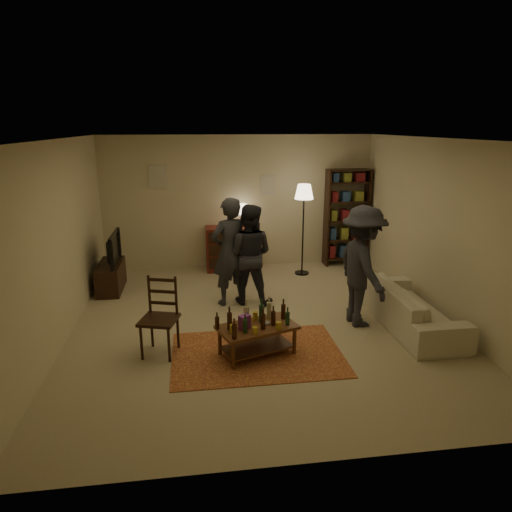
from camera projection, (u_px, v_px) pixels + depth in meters
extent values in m
plane|color=#C6B793|center=(260.00, 323.00, 6.89)|extent=(6.00, 6.00, 0.00)
plane|color=beige|center=(239.00, 202.00, 9.37)|extent=(5.50, 0.00, 5.50)
plane|color=beige|center=(59.00, 243.00, 6.15)|extent=(0.00, 6.00, 6.00)
plane|color=beige|center=(440.00, 230.00, 6.88)|extent=(0.00, 6.00, 6.00)
plane|color=beige|center=(315.00, 323.00, 3.66)|extent=(5.50, 0.00, 5.50)
plane|color=white|center=(260.00, 139.00, 6.14)|extent=(6.00, 6.00, 0.00)
cube|color=beige|center=(158.00, 177.00, 8.99)|extent=(0.35, 0.03, 0.45)
cube|color=beige|center=(268.00, 185.00, 9.34)|extent=(0.30, 0.03, 0.40)
cube|color=maroon|center=(257.00, 354.00, 5.95)|extent=(2.20, 1.50, 0.01)
cube|color=brown|center=(257.00, 327.00, 5.85)|extent=(1.11, 0.84, 0.04)
cube|color=brown|center=(257.00, 347.00, 5.92)|extent=(0.99, 0.71, 0.02)
cylinder|color=brown|center=(233.00, 356.00, 5.53)|extent=(0.05, 0.05, 0.37)
cylinder|color=brown|center=(294.00, 341.00, 5.91)|extent=(0.05, 0.05, 0.37)
cylinder|color=brown|center=(220.00, 342.00, 5.89)|extent=(0.05, 0.05, 0.37)
cylinder|color=brown|center=(278.00, 329.00, 6.27)|extent=(0.05, 0.05, 0.37)
cylinder|color=gold|center=(232.00, 328.00, 5.65)|extent=(0.07, 0.07, 0.10)
cylinder|color=gold|center=(255.00, 330.00, 5.61)|extent=(0.07, 0.07, 0.09)
cylinder|color=gold|center=(255.00, 316.00, 6.01)|extent=(0.07, 0.07, 0.11)
cylinder|color=gold|center=(279.00, 325.00, 5.75)|extent=(0.07, 0.07, 0.09)
cube|color=purple|center=(244.00, 321.00, 5.75)|extent=(0.17, 0.16, 0.18)
cylinder|color=gray|center=(266.00, 324.00, 5.87)|extent=(0.12, 0.12, 0.03)
cube|color=black|center=(159.00, 320.00, 5.84)|extent=(0.56, 0.56, 0.04)
cylinder|color=black|center=(141.00, 343.00, 5.76)|extent=(0.04, 0.04, 0.47)
cylinder|color=black|center=(169.00, 345.00, 5.71)|extent=(0.04, 0.04, 0.47)
cylinder|color=black|center=(152.00, 330.00, 6.10)|extent=(0.04, 0.04, 0.47)
cylinder|color=black|center=(178.00, 332.00, 6.05)|extent=(0.04, 0.04, 0.47)
cube|color=black|center=(163.00, 294.00, 5.93)|extent=(0.36, 0.13, 0.53)
cube|color=black|center=(111.00, 277.00, 8.21)|extent=(0.40, 1.00, 0.50)
imported|color=black|center=(109.00, 248.00, 8.07)|extent=(0.13, 0.97, 0.56)
cube|color=maroon|center=(231.00, 248.00, 9.33)|extent=(1.00, 0.48, 0.90)
cube|color=black|center=(232.00, 263.00, 9.15)|extent=(0.92, 0.02, 0.22)
cube|color=black|center=(232.00, 250.00, 9.08)|extent=(0.92, 0.02, 0.22)
cube|color=black|center=(232.00, 237.00, 9.01)|extent=(0.92, 0.02, 0.22)
cylinder|color=black|center=(243.00, 225.00, 9.23)|extent=(0.12, 0.12, 0.04)
cylinder|color=black|center=(243.00, 219.00, 9.20)|extent=(0.02, 0.02, 0.22)
cone|color=#FFE5B2|center=(243.00, 209.00, 9.14)|extent=(0.26, 0.26, 0.20)
cube|color=black|center=(327.00, 219.00, 9.50)|extent=(0.04, 0.34, 2.00)
cube|color=black|center=(366.00, 218.00, 9.62)|extent=(0.04, 0.34, 2.00)
cube|color=black|center=(344.00, 257.00, 9.79)|extent=(0.90, 0.34, 0.03)
cube|color=black|center=(345.00, 239.00, 9.68)|extent=(0.90, 0.34, 0.03)
cube|color=black|center=(346.00, 220.00, 9.57)|extent=(0.90, 0.34, 0.03)
cube|color=black|center=(347.00, 202.00, 9.46)|extent=(0.90, 0.34, 0.03)
cube|color=black|center=(349.00, 182.00, 9.35)|extent=(0.90, 0.34, 0.03)
cube|color=black|center=(349.00, 170.00, 9.28)|extent=(0.90, 0.34, 0.03)
cube|color=maroon|center=(331.00, 251.00, 9.71)|extent=(0.12, 0.22, 0.26)
cube|color=navy|center=(342.00, 251.00, 9.75)|extent=(0.15, 0.22, 0.26)
cube|color=olive|center=(355.00, 250.00, 9.78)|extent=(0.18, 0.22, 0.26)
cube|color=navy|center=(332.00, 233.00, 9.61)|extent=(0.12, 0.22, 0.24)
cube|color=olive|center=(343.00, 233.00, 9.64)|extent=(0.15, 0.22, 0.24)
cube|color=maroon|center=(356.00, 232.00, 9.67)|extent=(0.18, 0.22, 0.24)
cube|color=olive|center=(333.00, 215.00, 9.50)|extent=(0.12, 0.22, 0.22)
cube|color=maroon|center=(344.00, 215.00, 9.53)|extent=(0.15, 0.22, 0.22)
cube|color=navy|center=(357.00, 214.00, 9.57)|extent=(0.18, 0.22, 0.22)
cube|color=maroon|center=(334.00, 196.00, 9.39)|extent=(0.12, 0.22, 0.20)
cube|color=navy|center=(345.00, 196.00, 9.42)|extent=(0.15, 0.22, 0.20)
cube|color=olive|center=(358.00, 196.00, 9.46)|extent=(0.18, 0.22, 0.20)
cube|color=navy|center=(335.00, 177.00, 9.28)|extent=(0.12, 0.22, 0.18)
cube|color=olive|center=(346.00, 177.00, 9.31)|extent=(0.15, 0.22, 0.18)
cube|color=maroon|center=(359.00, 177.00, 9.35)|extent=(0.18, 0.22, 0.18)
cylinder|color=black|center=(302.00, 273.00, 9.17)|extent=(0.28, 0.28, 0.03)
cylinder|color=black|center=(303.00, 235.00, 8.95)|extent=(0.03, 0.03, 1.60)
cone|color=#FFE5B2|center=(304.00, 192.00, 8.72)|extent=(0.36, 0.36, 0.28)
imported|color=beige|center=(411.00, 307.00, 6.72)|extent=(0.81, 2.08, 0.61)
imported|color=#2A2B33|center=(230.00, 252.00, 7.43)|extent=(0.77, 0.66, 1.78)
imported|color=#24242B|center=(249.00, 255.00, 7.48)|extent=(0.98, 0.87, 1.67)
imported|color=#292931|center=(362.00, 267.00, 6.64)|extent=(0.79, 1.22, 1.79)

